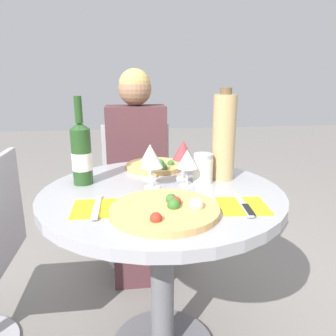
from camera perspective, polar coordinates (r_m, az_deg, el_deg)
name	(u,v)px	position (r m, az deg, el deg)	size (l,w,h in m)	color
dining_table	(162,227)	(1.25, -1.05, -10.29)	(0.87, 0.87, 0.71)	slate
chair_behind_diner	(137,195)	(2.04, -5.35, -4.71)	(0.42, 0.42, 0.82)	#ADADB2
seated_diner	(138,183)	(1.87, -5.29, -2.67)	(0.33, 0.41, 1.15)	#512D33
pizza_large	(166,210)	(0.99, -0.33, -7.25)	(0.33, 0.33, 0.05)	tan
pizza_small_far	(156,166)	(1.46, -2.06, 0.39)	(0.26, 0.26, 0.05)	tan
wine_bottle	(81,153)	(1.27, -14.83, 2.49)	(0.08, 0.08, 0.33)	#23471E
tall_carafe	(224,137)	(1.30, 9.70, 5.37)	(0.09, 0.09, 0.36)	tan
sugar_shaker	(203,168)	(1.27, 6.08, -0.03)	(0.08, 0.08, 0.11)	silver
wine_glass_front_left	(152,159)	(1.19, -2.81, 1.58)	(0.08, 0.08, 0.14)	silver
wine_glass_back_right	(183,151)	(1.29, 2.65, 3.06)	(0.08, 0.08, 0.16)	silver
wine_glass_back_left	(150,154)	(1.27, -3.13, 2.52)	(0.08, 0.08, 0.14)	silver
wine_glass_front_right	(187,160)	(1.20, 3.38, 1.48)	(0.08, 0.08, 0.14)	silver
place_setting_left	(97,208)	(1.04, -12.29, -6.85)	(0.15, 0.19, 0.01)	yellow
place_setting_right	(243,206)	(1.06, 12.98, -6.44)	(0.16, 0.19, 0.01)	yellow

